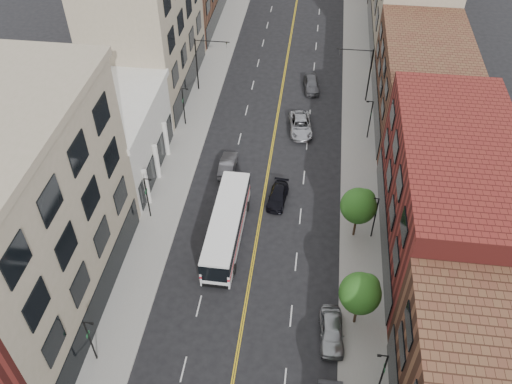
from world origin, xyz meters
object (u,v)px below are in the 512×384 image
at_px(car_lane_behind, 228,165).
at_px(car_lane_c, 311,84).
at_px(car_lane_b, 301,125).
at_px(car_parked_far, 332,331).
at_px(car_lane_a, 278,196).
at_px(city_bus, 227,225).

xyz_separation_m(car_lane_behind, car_lane_c, (8.29, 17.78, 0.05)).
relative_size(car_lane_b, car_lane_c, 1.19).
height_order(car_parked_far, car_lane_a, car_parked_far).
relative_size(city_bus, car_lane_c, 2.63).
bearing_deg(car_lane_behind, car_lane_a, 144.31).
bearing_deg(car_lane_c, car_lane_a, -103.81).
height_order(car_lane_a, car_lane_c, car_lane_c).
xyz_separation_m(car_lane_b, car_lane_c, (0.81, 9.44, 0.02)).
xyz_separation_m(car_lane_behind, car_lane_b, (7.48, 8.33, 0.03)).
bearing_deg(city_bus, car_lane_c, 77.07).
xyz_separation_m(car_lane_behind, car_lane_a, (5.94, -4.24, -0.12)).
relative_size(car_parked_far, car_lane_a, 1.09).
xyz_separation_m(car_lane_a, car_lane_c, (2.35, 22.02, 0.16)).
height_order(car_parked_far, car_lane_b, car_parked_far).
bearing_deg(city_bus, car_lane_a, 54.00).
height_order(city_bus, car_lane_c, city_bus).
bearing_deg(car_parked_far, city_bus, 132.48).
xyz_separation_m(car_parked_far, car_lane_c, (-3.55, 37.63, -0.01)).
bearing_deg(city_bus, car_parked_far, -43.01).
height_order(car_lane_behind, car_lane_a, car_lane_behind).
distance_m(car_lane_b, car_lane_c, 9.48).
height_order(city_bus, car_lane_behind, city_bus).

